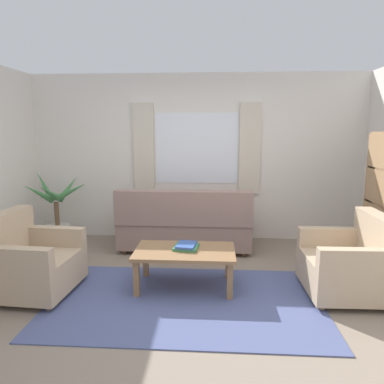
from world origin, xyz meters
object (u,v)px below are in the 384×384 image
Objects in this scene: armchair_left at (29,262)px; potted_plant at (57,217)px; armchair_right at (351,263)px; coffee_table at (185,255)px; book_stack_on_table at (186,246)px; couch at (185,225)px.

armchair_left is 1.69m from potted_plant.
coffee_table is (-1.77, 0.07, 0.03)m from armchair_right.
book_stack_on_table reaches higher than coffee_table.
armchair_right is 3.01× the size of book_stack_on_table.
potted_plant is (-1.98, 0.12, 0.05)m from couch.
armchair_right is at bearing -20.88° from potted_plant.
book_stack_on_table is (-1.75, 0.12, 0.11)m from armchair_right.
couch is 2.31m from armchair_right.
book_stack_on_table is at bearing -32.71° from potted_plant.
coffee_table is (1.65, 0.24, 0.03)m from armchair_left.
couch is at bearing -3.40° from potted_plant.
armchair_right is at bearing -2.37° from coffee_table.
book_stack_on_table is (1.66, 0.28, 0.11)m from armchair_left.
potted_plant is (-2.09, 1.40, 0.04)m from coffee_table.
armchair_right is 0.78× the size of potted_plant.
book_stack_on_table is at bearing -95.23° from armchair_right.
armchair_left reaches higher than coffee_table.
coffee_table is at bearing -103.71° from book_stack_on_table.
armchair_right is (3.42, 0.16, 0.00)m from armchair_left.
book_stack_on_table is (0.12, -1.23, 0.10)m from couch.
couch reaches higher than armchair_left.
couch is at bearing 94.76° from coffee_table.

